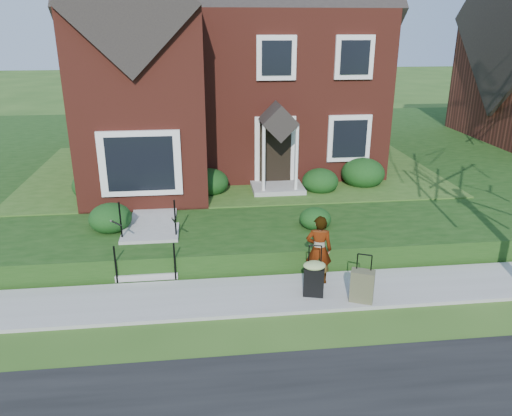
{
  "coord_description": "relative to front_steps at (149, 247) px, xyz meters",
  "views": [
    {
      "loc": [
        -1.2,
        -9.39,
        5.53
      ],
      "look_at": [
        0.13,
        2.0,
        1.31
      ],
      "focal_mm": 35.0,
      "sensor_mm": 36.0,
      "label": 1
    }
  ],
  "objects": [
    {
      "name": "suitcase_olive",
      "position": [
        4.55,
        -2.39,
        -0.05
      ],
      "size": [
        0.55,
        0.44,
        1.04
      ],
      "rotation": [
        0.0,
        0.0,
        -0.42
      ],
      "color": "brown",
      "rests_on": "sidewalk"
    },
    {
      "name": "main_house",
      "position": [
        2.29,
        7.76,
        4.79
      ],
      "size": [
        10.4,
        10.2,
        9.4
      ],
      "color": "maroon",
      "rests_on": "terrace"
    },
    {
      "name": "terrace",
      "position": [
        6.5,
        9.06,
        -0.17
      ],
      "size": [
        44.0,
        20.0,
        0.6
      ],
      "primitive_type": "cube",
      "color": "#15380F",
      "rests_on": "ground"
    },
    {
      "name": "sidewalk",
      "position": [
        2.5,
        -1.84,
        -0.43
      ],
      "size": [
        60.0,
        1.6,
        0.08
      ],
      "primitive_type": "cube",
      "color": "#9E9B93",
      "rests_on": "ground"
    },
    {
      "name": "woman",
      "position": [
        3.83,
        -1.47,
        0.4
      ],
      "size": [
        0.64,
        0.48,
        1.59
      ],
      "primitive_type": "imported",
      "rotation": [
        0.0,
        0.0,
        2.95
      ],
      "color": "#999999",
      "rests_on": "sidewalk"
    },
    {
      "name": "ground",
      "position": [
        2.5,
        -1.84,
        -0.47
      ],
      "size": [
        120.0,
        120.0,
        0.0
      ],
      "primitive_type": "plane",
      "color": "#2D5119",
      "rests_on": "ground"
    },
    {
      "name": "walkway",
      "position": [
        0.0,
        3.16,
        0.16
      ],
      "size": [
        1.2,
        6.0,
        0.06
      ],
      "primitive_type": "cube",
      "color": "#9E9B93",
      "rests_on": "terrace"
    },
    {
      "name": "suitcase_black",
      "position": [
        3.61,
        -2.04,
        0.05
      ],
      "size": [
        0.56,
        0.5,
        1.15
      ],
      "rotation": [
        0.0,
        0.0,
        -0.26
      ],
      "color": "black",
      "rests_on": "sidewalk"
    },
    {
      "name": "front_steps",
      "position": [
        0.0,
        0.0,
        0.0
      ],
      "size": [
        1.4,
        2.02,
        1.5
      ],
      "color": "#9E9B93",
      "rests_on": "ground"
    },
    {
      "name": "foundation_shrubs",
      "position": [
        2.19,
        3.17,
        0.58
      ],
      "size": [
        9.8,
        4.52,
        1.02
      ],
      "color": "#0F3310",
      "rests_on": "terrace"
    }
  ]
}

